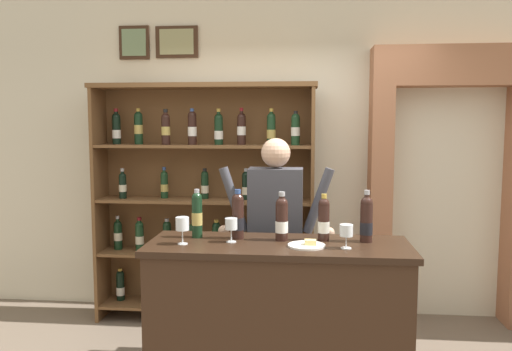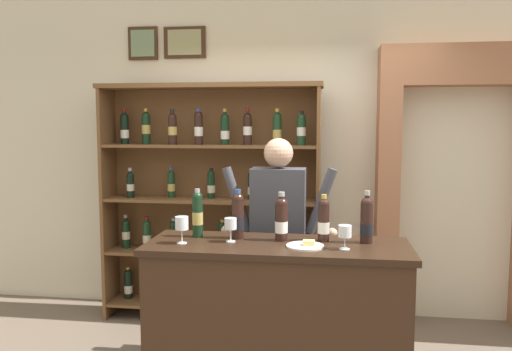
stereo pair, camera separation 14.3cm
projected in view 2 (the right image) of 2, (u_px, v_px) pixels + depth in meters
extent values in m
cube|color=beige|center=(294.00, 140.00, 4.80)|extent=(12.00, 0.16, 3.25)
cube|color=#382316|center=(143.00, 43.00, 4.81)|extent=(0.29, 0.02, 0.31)
cube|color=gray|center=(143.00, 43.00, 4.80)|extent=(0.23, 0.01, 0.25)
cube|color=#382316|center=(185.00, 42.00, 4.76)|extent=(0.40, 0.02, 0.29)
cube|color=#939366|center=(184.00, 42.00, 4.74)|extent=(0.32, 0.01, 0.23)
cube|color=brown|center=(109.00, 202.00, 4.68)|extent=(0.03, 0.35, 2.12)
cube|color=brown|center=(318.00, 207.00, 4.41)|extent=(0.03, 0.35, 2.12)
cube|color=brown|center=(215.00, 201.00, 4.71)|extent=(1.94, 0.02, 2.12)
cube|color=brown|center=(211.00, 305.00, 4.64)|extent=(1.88, 0.33, 0.03)
cylinder|color=black|center=(128.00, 286.00, 4.78)|extent=(0.07, 0.07, 0.24)
sphere|color=black|center=(128.00, 273.00, 4.76)|extent=(0.07, 0.07, 0.07)
cylinder|color=black|center=(128.00, 270.00, 4.76)|extent=(0.03, 0.03, 0.06)
cylinder|color=#B79338|center=(128.00, 269.00, 4.76)|extent=(0.04, 0.04, 0.03)
cylinder|color=silver|center=(128.00, 289.00, 4.78)|extent=(0.08, 0.08, 0.08)
cylinder|color=black|center=(153.00, 286.00, 4.74)|extent=(0.07, 0.07, 0.25)
sphere|color=black|center=(153.00, 272.00, 4.73)|extent=(0.07, 0.07, 0.07)
cylinder|color=black|center=(153.00, 269.00, 4.72)|extent=(0.03, 0.03, 0.08)
cylinder|color=#B79338|center=(153.00, 265.00, 4.72)|extent=(0.04, 0.04, 0.03)
cylinder|color=beige|center=(153.00, 287.00, 4.74)|extent=(0.08, 0.08, 0.08)
cylinder|color=black|center=(177.00, 288.00, 4.69)|extent=(0.07, 0.07, 0.24)
sphere|color=black|center=(177.00, 275.00, 4.68)|extent=(0.07, 0.07, 0.07)
cylinder|color=black|center=(177.00, 271.00, 4.68)|extent=(0.03, 0.03, 0.08)
cylinder|color=maroon|center=(177.00, 268.00, 4.67)|extent=(0.04, 0.04, 0.03)
cylinder|color=black|center=(177.00, 288.00, 4.69)|extent=(0.08, 0.08, 0.08)
cylinder|color=black|center=(197.00, 290.00, 4.66)|extent=(0.07, 0.07, 0.23)
sphere|color=black|center=(196.00, 277.00, 4.64)|extent=(0.07, 0.07, 0.07)
cylinder|color=black|center=(196.00, 275.00, 4.64)|extent=(0.03, 0.03, 0.06)
cylinder|color=navy|center=(196.00, 273.00, 4.64)|extent=(0.04, 0.04, 0.03)
cylinder|color=beige|center=(197.00, 289.00, 4.65)|extent=(0.08, 0.08, 0.07)
cylinder|color=black|center=(224.00, 290.00, 4.63)|extent=(0.07, 0.07, 0.25)
sphere|color=black|center=(224.00, 276.00, 4.61)|extent=(0.07, 0.07, 0.07)
cylinder|color=black|center=(224.00, 274.00, 4.61)|extent=(0.03, 0.03, 0.07)
cylinder|color=navy|center=(224.00, 271.00, 4.61)|extent=(0.04, 0.04, 0.03)
cylinder|color=beige|center=(224.00, 293.00, 4.63)|extent=(0.08, 0.08, 0.08)
cylinder|color=black|center=(250.00, 294.00, 4.54)|extent=(0.07, 0.07, 0.24)
sphere|color=black|center=(250.00, 281.00, 4.52)|extent=(0.07, 0.07, 0.07)
cylinder|color=black|center=(250.00, 278.00, 4.52)|extent=(0.03, 0.03, 0.06)
cylinder|color=navy|center=(250.00, 276.00, 4.52)|extent=(0.04, 0.04, 0.03)
cylinder|color=black|center=(250.00, 298.00, 4.54)|extent=(0.08, 0.08, 0.08)
cylinder|color=#19381E|center=(272.00, 294.00, 4.53)|extent=(0.07, 0.07, 0.25)
sphere|color=#19381E|center=(273.00, 280.00, 4.52)|extent=(0.07, 0.07, 0.07)
cylinder|color=#19381E|center=(273.00, 276.00, 4.51)|extent=(0.03, 0.03, 0.08)
cylinder|color=maroon|center=(273.00, 272.00, 4.51)|extent=(0.03, 0.03, 0.03)
cylinder|color=black|center=(272.00, 294.00, 4.53)|extent=(0.08, 0.08, 0.08)
cylinder|color=black|center=(302.00, 293.00, 4.54)|extent=(0.07, 0.07, 0.25)
sphere|color=black|center=(303.00, 279.00, 4.53)|extent=(0.07, 0.07, 0.07)
cylinder|color=black|center=(303.00, 275.00, 4.53)|extent=(0.03, 0.03, 0.08)
cylinder|color=#B79338|center=(303.00, 272.00, 4.52)|extent=(0.03, 0.03, 0.03)
cylinder|color=beige|center=(302.00, 297.00, 4.55)|extent=(0.08, 0.08, 0.08)
cube|color=brown|center=(211.00, 253.00, 4.59)|extent=(1.88, 0.33, 0.02)
cylinder|color=black|center=(126.00, 236.00, 4.72)|extent=(0.08, 0.08, 0.22)
sphere|color=black|center=(126.00, 223.00, 4.71)|extent=(0.07, 0.07, 0.07)
cylinder|color=black|center=(126.00, 220.00, 4.71)|extent=(0.03, 0.03, 0.08)
cylinder|color=#99999E|center=(126.00, 216.00, 4.71)|extent=(0.03, 0.03, 0.03)
cylinder|color=beige|center=(126.00, 235.00, 4.72)|extent=(0.08, 0.08, 0.07)
cylinder|color=#19381E|center=(147.00, 237.00, 4.66)|extent=(0.08, 0.08, 0.23)
sphere|color=#19381E|center=(147.00, 224.00, 4.65)|extent=(0.07, 0.07, 0.07)
cylinder|color=#19381E|center=(147.00, 221.00, 4.65)|extent=(0.03, 0.03, 0.08)
cylinder|color=maroon|center=(147.00, 218.00, 4.64)|extent=(0.04, 0.04, 0.03)
cylinder|color=beige|center=(147.00, 239.00, 4.66)|extent=(0.08, 0.08, 0.07)
cylinder|color=black|center=(174.00, 237.00, 4.67)|extent=(0.08, 0.08, 0.23)
sphere|color=black|center=(174.00, 224.00, 4.65)|extent=(0.07, 0.07, 0.07)
cylinder|color=black|center=(174.00, 222.00, 4.65)|extent=(0.03, 0.03, 0.06)
cylinder|color=#99999E|center=(174.00, 219.00, 4.65)|extent=(0.04, 0.04, 0.03)
cylinder|color=silver|center=(174.00, 237.00, 4.67)|extent=(0.08, 0.08, 0.07)
cylinder|color=black|center=(199.00, 240.00, 4.55)|extent=(0.08, 0.08, 0.22)
sphere|color=black|center=(199.00, 227.00, 4.54)|extent=(0.07, 0.07, 0.07)
cylinder|color=black|center=(199.00, 224.00, 4.53)|extent=(0.03, 0.03, 0.08)
cylinder|color=black|center=(199.00, 221.00, 4.53)|extent=(0.04, 0.04, 0.03)
cylinder|color=silver|center=(199.00, 241.00, 4.55)|extent=(0.08, 0.08, 0.07)
cylinder|color=black|center=(222.00, 239.00, 4.56)|extent=(0.08, 0.08, 0.23)
sphere|color=black|center=(222.00, 226.00, 4.55)|extent=(0.07, 0.07, 0.07)
cylinder|color=black|center=(222.00, 223.00, 4.55)|extent=(0.03, 0.03, 0.06)
cylinder|color=#B79338|center=(222.00, 221.00, 4.55)|extent=(0.04, 0.04, 0.03)
cylinder|color=black|center=(222.00, 239.00, 4.56)|extent=(0.08, 0.08, 0.08)
cylinder|color=black|center=(247.00, 240.00, 4.56)|extent=(0.08, 0.08, 0.22)
sphere|color=black|center=(247.00, 227.00, 4.55)|extent=(0.07, 0.07, 0.07)
cylinder|color=black|center=(247.00, 223.00, 4.54)|extent=(0.03, 0.03, 0.08)
cylinder|color=navy|center=(247.00, 220.00, 4.54)|extent=(0.03, 0.03, 0.03)
cylinder|color=tan|center=(247.00, 240.00, 4.56)|extent=(0.08, 0.08, 0.07)
cylinder|color=black|center=(274.00, 241.00, 4.50)|extent=(0.08, 0.08, 0.23)
sphere|color=black|center=(274.00, 227.00, 4.49)|extent=(0.07, 0.07, 0.07)
cylinder|color=black|center=(274.00, 225.00, 4.49)|extent=(0.03, 0.03, 0.06)
cylinder|color=navy|center=(274.00, 223.00, 4.49)|extent=(0.04, 0.04, 0.03)
cylinder|color=black|center=(274.00, 242.00, 4.50)|extent=(0.08, 0.08, 0.07)
cylinder|color=black|center=(304.00, 242.00, 4.44)|extent=(0.08, 0.08, 0.23)
sphere|color=black|center=(304.00, 229.00, 4.43)|extent=(0.07, 0.07, 0.07)
cylinder|color=black|center=(304.00, 226.00, 4.43)|extent=(0.04, 0.04, 0.06)
cylinder|color=maroon|center=(304.00, 224.00, 4.42)|extent=(0.04, 0.04, 0.03)
cylinder|color=silver|center=(304.00, 242.00, 4.44)|extent=(0.08, 0.08, 0.07)
cube|color=brown|center=(210.00, 200.00, 4.54)|extent=(1.88, 0.33, 0.02)
cylinder|color=black|center=(130.00, 187.00, 4.60)|extent=(0.07, 0.07, 0.19)
sphere|color=black|center=(130.00, 176.00, 4.59)|extent=(0.07, 0.07, 0.07)
cylinder|color=black|center=(130.00, 172.00, 4.59)|extent=(0.03, 0.03, 0.07)
cylinder|color=#99999E|center=(130.00, 169.00, 4.59)|extent=(0.03, 0.03, 0.03)
cylinder|color=beige|center=(130.00, 187.00, 4.60)|extent=(0.07, 0.07, 0.06)
cylinder|color=#19381E|center=(171.00, 186.00, 4.61)|extent=(0.07, 0.07, 0.20)
sphere|color=#19381E|center=(171.00, 174.00, 4.60)|extent=(0.07, 0.07, 0.07)
cylinder|color=#19381E|center=(171.00, 171.00, 4.60)|extent=(0.03, 0.03, 0.07)
cylinder|color=navy|center=(171.00, 168.00, 4.59)|extent=(0.03, 0.03, 0.03)
cylinder|color=tan|center=(171.00, 187.00, 4.61)|extent=(0.07, 0.07, 0.07)
cylinder|color=black|center=(211.00, 187.00, 4.56)|extent=(0.07, 0.07, 0.21)
sphere|color=black|center=(211.00, 174.00, 4.55)|extent=(0.07, 0.07, 0.07)
cylinder|color=black|center=(211.00, 172.00, 4.55)|extent=(0.03, 0.03, 0.06)
cylinder|color=black|center=(211.00, 170.00, 4.54)|extent=(0.03, 0.03, 0.03)
cylinder|color=beige|center=(211.00, 189.00, 4.56)|extent=(0.07, 0.07, 0.07)
cylinder|color=black|center=(252.00, 188.00, 4.49)|extent=(0.07, 0.07, 0.21)
sphere|color=black|center=(252.00, 175.00, 4.48)|extent=(0.07, 0.07, 0.07)
cylinder|color=black|center=(252.00, 172.00, 4.48)|extent=(0.03, 0.03, 0.06)
cylinder|color=#99999E|center=(252.00, 170.00, 4.47)|extent=(0.03, 0.03, 0.03)
cylinder|color=beige|center=(252.00, 191.00, 4.49)|extent=(0.07, 0.07, 0.07)
cylinder|color=black|center=(292.00, 190.00, 4.40)|extent=(0.07, 0.07, 0.19)
sphere|color=black|center=(292.00, 178.00, 4.39)|extent=(0.07, 0.07, 0.07)
cylinder|color=black|center=(292.00, 175.00, 4.38)|extent=(0.03, 0.03, 0.08)
cylinder|color=#B79338|center=(292.00, 171.00, 4.38)|extent=(0.03, 0.03, 0.03)
cylinder|color=silver|center=(292.00, 193.00, 4.40)|extent=(0.07, 0.07, 0.06)
cube|color=brown|center=(210.00, 146.00, 4.49)|extent=(1.88, 0.33, 0.02)
cylinder|color=black|center=(125.00, 131.00, 4.64)|extent=(0.08, 0.08, 0.24)
sphere|color=black|center=(124.00, 117.00, 4.62)|extent=(0.07, 0.07, 0.07)
cylinder|color=black|center=(124.00, 113.00, 4.62)|extent=(0.03, 0.03, 0.08)
cylinder|color=maroon|center=(124.00, 110.00, 4.62)|extent=(0.04, 0.04, 0.03)
cylinder|color=silver|center=(125.00, 134.00, 4.64)|extent=(0.08, 0.08, 0.08)
cylinder|color=black|center=(146.00, 130.00, 4.59)|extent=(0.08, 0.08, 0.25)
sphere|color=black|center=(146.00, 116.00, 4.57)|extent=(0.07, 0.07, 0.07)
cylinder|color=black|center=(146.00, 113.00, 4.57)|extent=(0.03, 0.03, 0.07)
cylinder|color=#B79338|center=(146.00, 110.00, 4.57)|extent=(0.03, 0.03, 0.03)
cylinder|color=tan|center=(146.00, 129.00, 4.59)|extent=(0.08, 0.08, 0.08)
cylinder|color=black|center=(173.00, 131.00, 4.49)|extent=(0.08, 0.08, 0.23)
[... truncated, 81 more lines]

